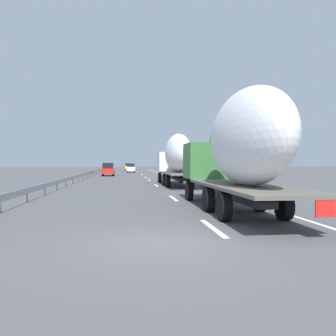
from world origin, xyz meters
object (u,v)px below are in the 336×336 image
object	(u,v)px
car_white_van	(131,168)
car_yellow_coupe	(129,167)
truck_trailing	(238,147)
road_sign	(180,161)
truck_lead	(176,157)
car_red_compact	(108,169)

from	to	relation	value
car_white_van	car_yellow_coupe	size ratio (longest dim) A/B	0.97
truck_trailing	road_sign	size ratio (longest dim) A/B	3.97
car_yellow_coupe	truck_lead	bearing A→B (deg)	-176.65
car_yellow_coupe	car_red_compact	size ratio (longest dim) A/B	0.93
truck_trailing	car_white_van	xyz separation A→B (m)	(61.44, 3.49, -1.75)
truck_lead	car_red_compact	xyz separation A→B (m)	(23.89, 7.18, -1.53)
car_white_van	truck_lead	bearing A→B (deg)	-175.40
car_white_van	car_red_compact	bearing A→B (deg)	169.24
car_yellow_coupe	road_sign	distance (m)	46.78
truck_trailing	road_sign	world-z (taller)	truck_trailing
truck_trailing	car_white_van	bearing A→B (deg)	3.25
truck_lead	car_yellow_coupe	world-z (taller)	truck_lead
truck_lead	truck_trailing	distance (m)	18.11
truck_lead	car_red_compact	distance (m)	25.00
truck_trailing	car_yellow_coupe	size ratio (longest dim) A/B	2.97
car_yellow_coupe	car_white_van	bearing A→B (deg)	-179.23
truck_trailing	car_yellow_coupe	bearing A→B (deg)	2.61
truck_trailing	car_red_compact	xyz separation A→B (m)	(42.00, 7.18, -1.69)
car_white_van	car_yellow_coupe	distance (m)	21.19
car_red_compact	car_yellow_coupe	bearing A→B (deg)	-4.80
truck_trailing	truck_lead	bearing A→B (deg)	-0.00
road_sign	truck_trailing	bearing A→B (deg)	175.13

